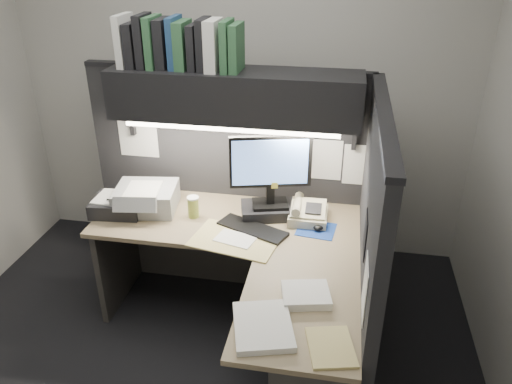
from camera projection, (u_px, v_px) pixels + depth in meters
The scene contains 21 objects.
floor at pixel (194, 364), 3.09m from camera, with size 3.50×3.50×0.00m, color black.
wall_back at pixel (240, 86), 3.79m from camera, with size 3.50×0.04×2.70m, color #BCBAB3.
partition_back at pixel (229, 184), 3.54m from camera, with size 1.90×0.06×1.60m, color black.
partition_right at pixel (367, 257), 2.73m from camera, with size 0.06×1.50×1.60m, color black.
desk at pixel (262, 317), 2.82m from camera, with size 1.70×1.53×0.73m.
overhead_shelf at pixel (235, 95), 3.04m from camera, with size 1.55×0.34×0.30m, color black.
task_light_tube at pixel (230, 129), 3.00m from camera, with size 0.04×0.04×1.32m, color white.
monitor at pixel (270, 185), 3.18m from camera, with size 0.51×0.31×0.56m.
keyboard at pixel (252, 229), 3.10m from camera, with size 0.45×0.15×0.02m, color black.
mousepad at pixel (316, 229), 3.11m from camera, with size 0.23×0.21×0.00m, color #1B3C95.
mouse at pixel (319, 226), 3.11m from camera, with size 0.07×0.11×0.04m, color black.
telephone at pixel (308, 213), 3.20m from camera, with size 0.24×0.25×0.10m, color #C3BB96.
coffee_cup at pixel (193, 208), 3.23m from camera, with size 0.07×0.07×0.13m, color #B2AE47.
printer at pixel (147, 198), 3.32m from camera, with size 0.39×0.33×0.16m, color #9CA0A2.
notebook_stack at pixel (118, 205), 3.30m from camera, with size 0.32×0.27×0.10m, color black.
open_folder at pixel (235, 240), 3.00m from camera, with size 0.51×0.33×0.01m, color tan.
paper_stack_a at pixel (306, 295), 2.51m from camera, with size 0.24×0.20×0.05m, color white.
paper_stack_b at pixel (263, 326), 2.32m from camera, with size 0.27×0.33×0.03m, color white.
manila_stack at pixel (331, 347), 2.21m from camera, with size 0.20×0.25×0.01m, color tan.
binder_row at pixel (179, 44), 2.96m from camera, with size 0.75×0.25×0.31m.
pinned_papers at pixel (277, 178), 3.03m from camera, with size 1.76×1.31×0.51m.
Camera 1 is at (0.78, -2.16, 2.36)m, focal length 35.00 mm.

